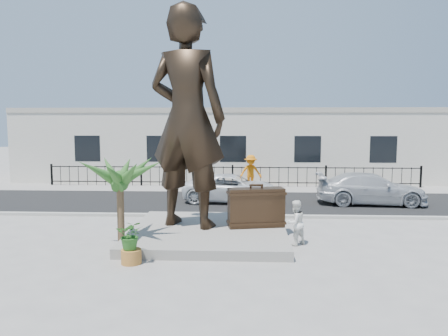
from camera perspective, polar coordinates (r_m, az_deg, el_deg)
The scene contains 16 objects.
ground at distance 13.56m, azimuth -0.41°, elevation -10.64°, with size 100.00×100.00×0.00m, color #9E9991.
street at distance 21.34m, azimuth 0.77°, elevation -4.37°, with size 40.00×7.00×0.01m, color black.
curb at distance 17.90m, azimuth 0.38°, elevation -6.27°, with size 40.00×0.25×0.12m, color #A5A399.
far_sidewalk at distance 25.27m, azimuth 1.08°, elevation -2.68°, with size 40.00×2.50×0.02m, color #9E9991.
plinth at distance 15.00m, azimuth -2.02°, elevation -8.39°, with size 5.20×5.20×0.30m, color gray.
fence at distance 25.98m, azimuth 1.13°, elevation -1.12°, with size 22.00×0.10×1.20m, color black.
building at distance 30.02m, azimuth 1.36°, elevation 2.94°, with size 28.00×7.00×4.40m, color silver.
statue at distance 14.91m, azimuth -4.85°, elevation 6.52°, with size 2.71×1.78×7.43m, color black.
suitcase at distance 15.04m, azimuth 4.21°, elevation -5.16°, with size 1.90×0.60×1.34m, color #342316.
tourist at distance 14.07m, azimuth 9.29°, elevation -7.07°, with size 0.70×0.54×1.44m, color white.
car_white at distance 21.11m, azimuth 1.13°, elevation -2.64°, with size 2.21×4.79×1.33m, color silver.
car_silver at distance 21.65m, azimuth 18.65°, elevation -2.58°, with size 2.04×5.01×1.45m, color #B4B6B9.
worker at distance 24.85m, azimuth 3.51°, elevation -0.54°, with size 1.27×0.73×1.96m, color orange.
palm_tree at distance 14.15m, azimuth -13.23°, elevation -10.10°, with size 1.80×1.80×3.20m, color #2B5820, non-canonical shape.
planter at distance 12.55m, azimuth -12.01°, elevation -11.24°, with size 0.56×0.56×0.40m, color #AE6F2E.
shrub at distance 12.38m, azimuth -12.08°, elevation -8.53°, with size 0.74×0.65×0.83m, color #296420.
Camera 1 is at (0.71, -12.96, 3.95)m, focal length 35.00 mm.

